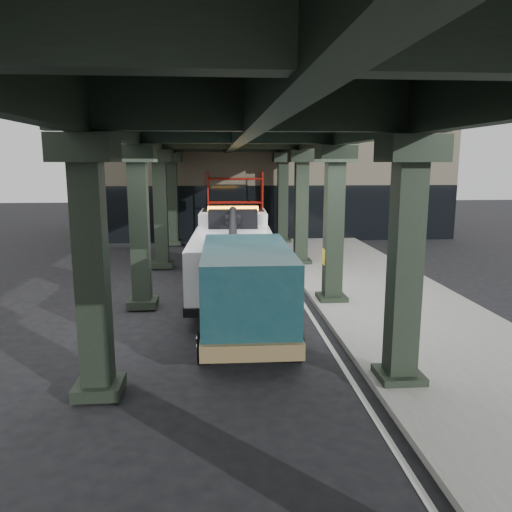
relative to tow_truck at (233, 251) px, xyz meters
name	(u,v)px	position (x,y,z in m)	size (l,w,h in m)	color
ground	(256,326)	(0.49, -3.88, -1.45)	(90.00, 90.00, 0.00)	black
sidewalk	(389,300)	(4.99, -1.88, -1.38)	(5.00, 40.00, 0.15)	gray
lane_stripe	(304,304)	(2.19, -1.88, -1.45)	(0.12, 38.00, 0.01)	silver
viaduct	(237,129)	(0.09, -1.88, 4.01)	(7.40, 32.00, 6.40)	black
building	(262,170)	(2.49, 16.12, 2.55)	(22.00, 10.00, 8.00)	#C6B793
scaffolding	(235,206)	(0.49, 10.77, 0.65)	(3.08, 0.88, 4.00)	red
tow_truck	(233,251)	(0.00, 0.00, 0.00)	(3.00, 9.20, 2.98)	black
towed_van	(246,287)	(0.17, -4.57, -0.16)	(2.47, 5.98, 2.41)	#10343A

